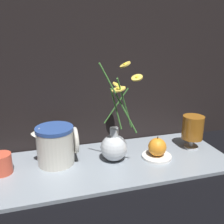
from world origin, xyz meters
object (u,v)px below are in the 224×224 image
at_px(vase_with_flowers, 114,144).
at_px(orange_fruit, 157,147).
at_px(ceramic_pitcher, 56,144).
at_px(yellow_mug, 0,164).
at_px(tea_glass, 193,128).

distance_m(vase_with_flowers, orange_fruit, 0.15).
xyz_separation_m(ceramic_pitcher, orange_fruit, (0.35, -0.06, -0.03)).
bearing_deg(yellow_mug, vase_with_flowers, -2.50).
distance_m(vase_with_flowers, tea_glass, 0.32).
bearing_deg(vase_with_flowers, tea_glass, 2.17).
bearing_deg(vase_with_flowers, yellow_mug, 177.50).
bearing_deg(yellow_mug, orange_fruit, -4.72).
bearing_deg(tea_glass, vase_with_flowers, -177.83).
xyz_separation_m(yellow_mug, orange_fruit, (0.52, -0.04, 0.01)).
xyz_separation_m(vase_with_flowers, yellow_mug, (-0.37, 0.02, -0.03)).
distance_m(ceramic_pitcher, tea_glass, 0.51).
xyz_separation_m(ceramic_pitcher, tea_glass, (0.51, -0.02, 0.01)).
relative_size(tea_glass, orange_fruit, 1.78).
xyz_separation_m(vase_with_flowers, tea_glass, (0.32, 0.01, 0.02)).
relative_size(vase_with_flowers, orange_fruit, 4.89).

